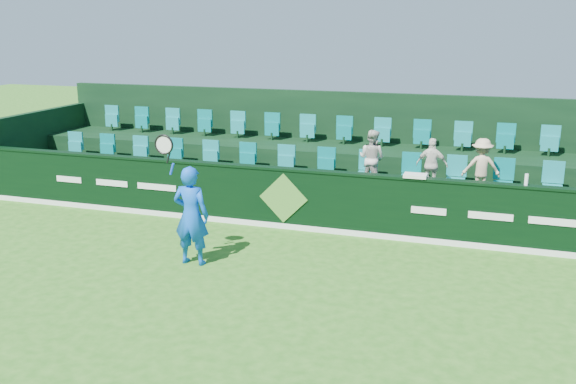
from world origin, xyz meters
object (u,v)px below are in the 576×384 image
(tennis_player, at_px, (191,215))
(drinks_bottle, at_px, (526,180))
(spectator_left, at_px, (372,158))
(spectator_right, at_px, (481,167))
(spectator_middle, at_px, (432,165))
(towel, at_px, (415,176))

(tennis_player, height_order, drinks_bottle, tennis_player)
(tennis_player, relative_size, spectator_left, 1.93)
(spectator_right, height_order, drinks_bottle, spectator_right)
(spectator_middle, relative_size, drinks_bottle, 5.22)
(spectator_middle, distance_m, drinks_bottle, 2.21)
(spectator_middle, xyz_separation_m, towel, (-0.21, -1.12, -0.00))
(spectator_left, distance_m, towel, 1.58)
(spectator_right, relative_size, towel, 2.67)
(tennis_player, height_order, spectator_left, tennis_player)
(tennis_player, xyz_separation_m, drinks_bottle, (5.86, 2.61, 0.51))
(tennis_player, distance_m, towel, 4.59)
(spectator_left, relative_size, spectator_right, 1.05)
(tennis_player, bearing_deg, towel, 34.84)
(spectator_right, height_order, towel, spectator_right)
(towel, distance_m, drinks_bottle, 2.11)
(spectator_left, xyz_separation_m, drinks_bottle, (3.23, -1.12, 0.02))
(spectator_middle, bearing_deg, towel, 84.76)
(drinks_bottle, bearing_deg, spectator_right, 127.79)
(spectator_left, relative_size, drinks_bottle, 5.74)
(tennis_player, distance_m, spectator_left, 4.59)
(spectator_right, relative_size, drinks_bottle, 5.45)
(spectator_middle, bearing_deg, spectator_right, -174.48)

